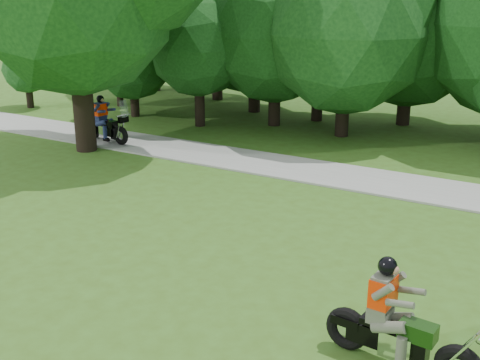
% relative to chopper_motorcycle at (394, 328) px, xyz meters
% --- Properties ---
extents(ground, '(100.00, 100.00, 0.00)m').
position_rel_chopper_motorcycle_xyz_m(ground, '(-1.82, 0.17, -0.63)').
color(ground, '#3B5C1A').
rests_on(ground, ground).
extents(walkway, '(60.00, 2.20, 0.06)m').
position_rel_chopper_motorcycle_xyz_m(walkway, '(-1.82, 8.17, -0.60)').
color(walkway, gray).
rests_on(walkway, ground).
extents(tree_line, '(39.04, 11.51, 7.57)m').
position_rel_chopper_motorcycle_xyz_m(tree_line, '(-1.73, 14.91, 2.97)').
color(tree_line, black).
rests_on(tree_line, ground).
extents(chopper_motorcycle, '(2.38, 0.70, 1.70)m').
position_rel_chopper_motorcycle_xyz_m(chopper_motorcycle, '(0.00, 0.00, 0.00)').
color(chopper_motorcycle, black).
rests_on(chopper_motorcycle, ground).
extents(touring_motorcycle, '(2.11, 0.83, 1.61)m').
position_rel_chopper_motorcycle_xyz_m(touring_motorcycle, '(-12.46, 7.74, 0.02)').
color(touring_motorcycle, black).
rests_on(touring_motorcycle, walkway).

